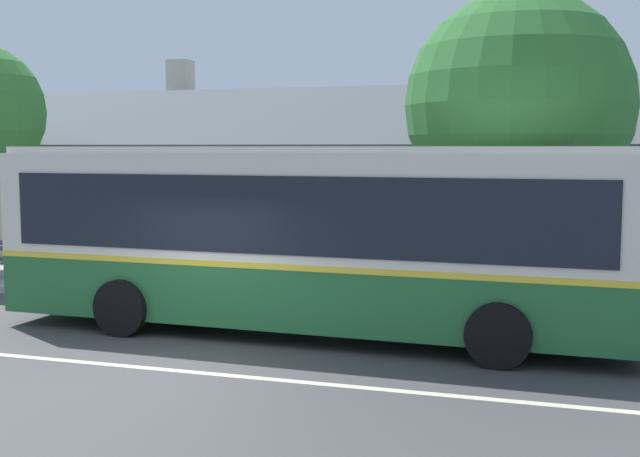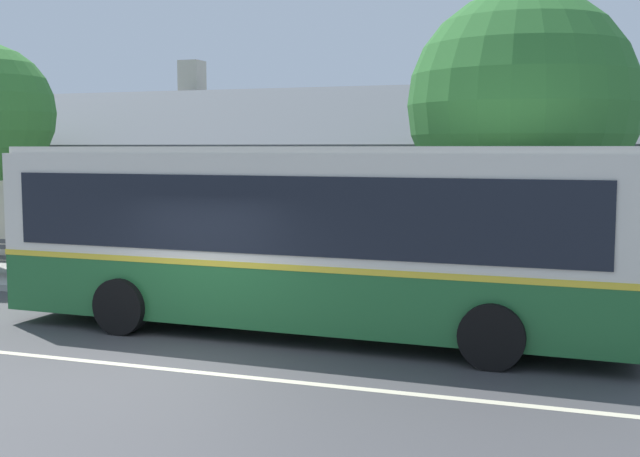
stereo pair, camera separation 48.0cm
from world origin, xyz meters
TOP-DOWN VIEW (x-y plane):
  - ground_plane at (0.00, 0.00)m, footprint 300.00×300.00m
  - sidewalk_far at (0.00, 6.00)m, footprint 60.00×3.00m
  - lane_divider_stripe at (0.00, 0.00)m, footprint 60.00×0.16m
  - community_building at (-0.54, 12.76)m, footprint 22.45×8.59m
  - transit_bus at (1.39, 2.90)m, footprint 11.20×2.97m
  - bench_by_building at (-7.35, 5.57)m, footprint 1.60×0.51m
  - bench_down_street at (-2.96, 5.32)m, footprint 1.61×0.51m
  - street_tree_primary at (4.59, 6.86)m, footprint 4.71×4.71m

SIDE VIEW (x-z plane):
  - ground_plane at x=0.00m, z-range 0.00..0.00m
  - lane_divider_stripe at x=0.00m, z-range 0.00..0.01m
  - sidewalk_far at x=0.00m, z-range 0.00..0.15m
  - bench_by_building at x=-7.35m, z-range 0.09..1.03m
  - bench_down_street at x=-2.96m, z-range 0.09..1.03m
  - transit_bus at x=1.39m, z-range 0.12..3.42m
  - community_building at x=-0.54m, z-range -1.29..4.84m
  - street_tree_primary at x=4.59m, z-range 0.77..7.27m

